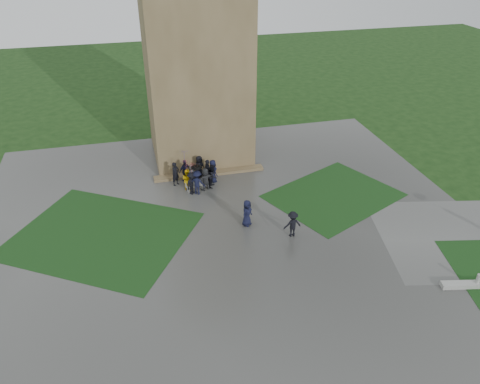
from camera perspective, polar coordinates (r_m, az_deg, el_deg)
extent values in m
plane|color=black|center=(29.66, 0.09, -7.36)|extent=(120.00, 120.00, 0.00)
cube|color=#393936|center=(31.21, -0.81, -5.15)|extent=(34.00, 34.00, 0.02)
cube|color=black|center=(32.44, -16.49, -5.03)|extent=(14.10, 13.46, 0.01)
cube|color=black|center=(36.05, 11.34, -0.42)|extent=(11.12, 10.15, 0.01)
cube|color=brown|center=(39.22, -5.46, 16.83)|extent=(8.00, 8.00, 18.00)
cube|color=brown|center=(38.32, -3.76, 2.31)|extent=(9.00, 0.80, 0.22)
cylinder|color=gray|center=(30.12, 26.97, -9.60)|extent=(0.20, 0.20, 0.90)
cube|color=#A9AAA5|center=(36.02, -5.52, 0.79)|extent=(1.44, 0.75, 0.06)
cube|color=#A9AAA5|center=(35.95, -6.31, 0.28)|extent=(0.16, 0.38, 0.39)
cube|color=#A9AAA5|center=(36.31, -4.71, 0.70)|extent=(0.16, 0.38, 0.39)
cube|color=#A9AAA5|center=(36.08, -5.67, 1.22)|extent=(1.35, 0.39, 0.37)
imported|color=black|center=(36.76, -4.02, 2.52)|extent=(0.69, 0.83, 1.94)
imported|color=black|center=(36.87, -3.34, 2.57)|extent=(0.93, 1.08, 1.87)
imported|color=black|center=(37.59, -4.98, 3.09)|extent=(1.11, 1.00, 1.87)
imported|color=#3A3B3F|center=(37.10, -5.89, 2.28)|extent=(0.69, 0.83, 1.45)
imported|color=black|center=(37.10, -6.68, 2.59)|extent=(1.25, 1.00, 1.86)
imported|color=black|center=(36.67, -7.87, 2.21)|extent=(0.84, 0.80, 1.93)
imported|color=yellow|center=(35.95, -6.45, 1.51)|extent=(0.92, 0.96, 1.74)
imported|color=black|center=(35.33, -5.87, 1.07)|extent=(1.26, 1.25, 1.82)
imported|color=black|center=(35.28, -5.25, 1.17)|extent=(1.41, 1.14, 1.94)
imported|color=#3A3B3F|center=(35.80, -4.25, 1.57)|extent=(1.78, 1.20, 1.81)
imported|color=black|center=(36.18, -3.36, 1.99)|extent=(0.86, 1.04, 1.87)
imported|color=#E96067|center=(34.75, -5.97, 2.83)|extent=(1.02, 1.02, 0.94)
imported|color=#4A3086|center=(36.53, -6.80, 4.36)|extent=(1.03, 1.03, 0.94)
imported|color=black|center=(34.74, -5.34, 2.81)|extent=(0.84, 0.84, 0.74)
imported|color=#E96067|center=(35.35, -6.57, 3.33)|extent=(0.92, 0.92, 0.85)
imported|color=black|center=(31.57, 0.86, -2.57)|extent=(1.10, 1.11, 1.91)
imported|color=black|center=(30.74, 6.41, -3.90)|extent=(1.22, 0.69, 1.83)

